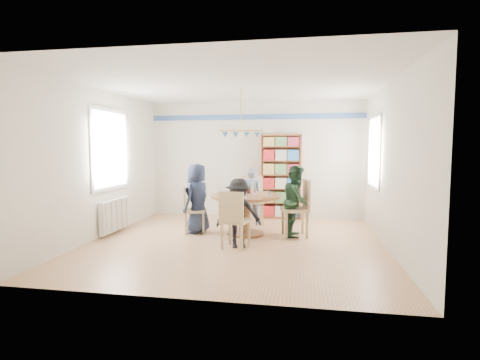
% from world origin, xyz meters
% --- Properties ---
extents(ground, '(5.00, 5.00, 0.00)m').
position_xyz_m(ground, '(0.00, 0.00, 0.00)').
color(ground, tan).
extents(room_shell, '(5.00, 5.00, 5.00)m').
position_xyz_m(room_shell, '(-0.26, 0.87, 1.65)').
color(room_shell, white).
rests_on(room_shell, ground).
extents(radiator, '(0.12, 1.00, 0.60)m').
position_xyz_m(radiator, '(-2.42, 0.30, 0.35)').
color(radiator, silver).
rests_on(radiator, ground).
extents(dining_table, '(1.30, 1.30, 0.75)m').
position_xyz_m(dining_table, '(0.07, 0.61, 0.56)').
color(dining_table, brown).
rests_on(dining_table, ground).
extents(chair_left, '(0.50, 0.50, 0.90)m').
position_xyz_m(chair_left, '(-1.00, 0.57, 0.49)').
color(chair_left, tan).
rests_on(chair_left, ground).
extents(chair_right, '(0.56, 0.56, 1.05)m').
position_xyz_m(chair_right, '(1.07, 0.63, 0.58)').
color(chair_right, tan).
rests_on(chair_right, ground).
extents(chair_far, '(0.53, 0.53, 1.02)m').
position_xyz_m(chair_far, '(0.06, 1.67, 0.56)').
color(chair_far, tan).
rests_on(chair_far, ground).
extents(chair_near, '(0.50, 0.50, 0.95)m').
position_xyz_m(chair_near, '(0.04, -0.44, 0.52)').
color(chair_near, tan).
rests_on(chair_near, ground).
extents(person_left, '(0.61, 0.75, 1.33)m').
position_xyz_m(person_left, '(-0.87, 0.61, 0.67)').
color(person_left, '#182036').
rests_on(person_left, ground).
extents(person_right, '(0.54, 0.67, 1.31)m').
position_xyz_m(person_right, '(1.02, 0.62, 0.66)').
color(person_right, black).
rests_on(person_right, ground).
extents(person_far, '(0.47, 0.33, 1.22)m').
position_xyz_m(person_far, '(0.05, 1.55, 0.61)').
color(person_far, gray).
rests_on(person_far, ground).
extents(person_near, '(0.83, 0.64, 1.14)m').
position_xyz_m(person_near, '(0.10, -0.33, 0.57)').
color(person_near, black).
rests_on(person_near, ground).
extents(bookshelf, '(0.92, 0.28, 1.93)m').
position_xyz_m(bookshelf, '(0.62, 2.34, 0.95)').
color(bookshelf, brown).
rests_on(bookshelf, ground).
extents(tableware, '(1.02, 1.02, 0.27)m').
position_xyz_m(tableware, '(0.05, 0.64, 0.81)').
color(tableware, white).
rests_on(tableware, dining_table).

